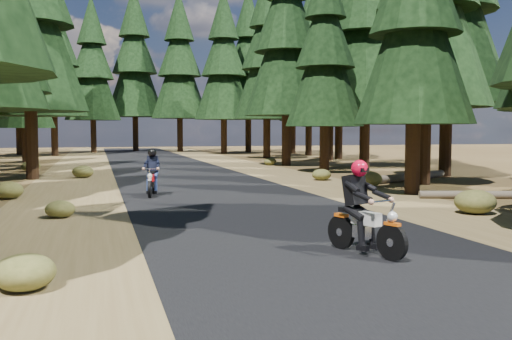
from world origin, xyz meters
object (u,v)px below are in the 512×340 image
at_px(log_far, 490,195).
at_px(rider_lead, 366,224).
at_px(log_near, 412,176).
at_px(rider_follow, 152,180).

height_order(log_far, rider_lead, rider_lead).
xyz_separation_m(log_far, rider_lead, (-7.16, -6.06, 0.41)).
bearing_deg(log_near, log_far, -128.88).
bearing_deg(rider_lead, log_near, -143.79).
distance_m(log_near, log_far, 6.41).
height_order(log_near, log_far, log_near).
distance_m(log_near, rider_follow, 11.28).
xyz_separation_m(log_near, rider_lead, (-8.29, -12.37, 0.37)).
height_order(log_near, rider_lead, rider_lead).
relative_size(log_near, rider_lead, 2.81).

